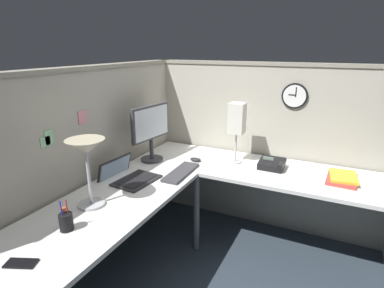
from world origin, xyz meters
TOP-DOWN VIEW (x-y plane):
  - ground_plane at (0.00, 0.00)m, footprint 6.80×6.80m
  - cubicle_wall_back at (-0.36, 0.87)m, footprint 2.57×0.12m
  - cubicle_wall_right at (0.87, -0.27)m, footprint 0.12×2.37m
  - desk at (-0.15, -0.05)m, footprint 2.35×2.15m
  - monitor at (0.23, 0.64)m, footprint 0.46×0.20m
  - laptop at (-0.20, 0.59)m, footprint 0.37×0.41m
  - keyboard at (0.07, 0.26)m, footprint 0.43×0.15m
  - computer_mouse at (0.38, 0.27)m, footprint 0.06×0.10m
  - desk_lamp_dome at (-0.64, 0.54)m, footprint 0.24×0.24m
  - pen_cup at (-0.92, 0.47)m, footprint 0.08×0.08m
  - cell_phone at (-1.22, 0.44)m, footprint 0.12×0.16m
  - office_phone at (0.50, -0.38)m, footprint 0.19×0.21m
  - book_stack at (0.48, -0.92)m, footprint 0.30×0.23m
  - desk_lamp_paper at (0.51, -0.05)m, footprint 0.13×0.13m
  - wall_clock at (0.82, -0.47)m, footprint 0.04×0.22m
  - pinned_note_leftmost at (-0.37, 0.82)m, footprint 0.08×0.00m
  - pinned_note_middle at (-0.67, 0.82)m, footprint 0.06×0.00m
  - pinned_note_rightmost at (-0.70, 0.82)m, footprint 0.07×0.00m

SIDE VIEW (x-z plane):
  - ground_plane at x=0.00m, z-range 0.00..0.00m
  - desk at x=-0.15m, z-range 0.27..1.00m
  - cell_phone at x=-1.22m, z-range 0.73..0.74m
  - keyboard at x=0.07m, z-range 0.73..0.75m
  - computer_mouse at x=0.38m, z-range 0.73..0.76m
  - book_stack at x=0.48m, z-range 0.73..0.77m
  - laptop at x=-0.20m, z-range 0.65..0.86m
  - office_phone at x=0.50m, z-range 0.71..0.82m
  - pen_cup at x=-0.92m, z-range 0.69..0.87m
  - cubicle_wall_back at x=-0.36m, z-range 0.00..1.58m
  - cubicle_wall_right at x=0.87m, z-range 0.00..1.58m
  - monitor at x=0.23m, z-range 0.77..1.27m
  - desk_lamp_dome at x=-0.64m, z-range 0.87..1.32m
  - desk_lamp_paper at x=0.51m, z-range 0.85..1.38m
  - pinned_note_rightmost at x=-0.70m, z-range 1.11..1.17m
  - pinned_note_middle at x=-0.67m, z-range 1.12..1.21m
  - pinned_note_leftmost at x=-0.37m, z-range 1.18..1.28m
  - wall_clock at x=0.82m, z-range 1.19..1.41m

